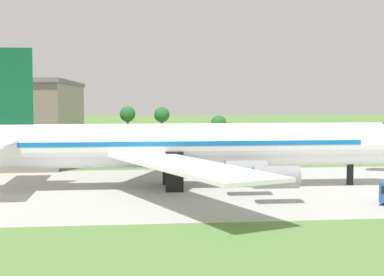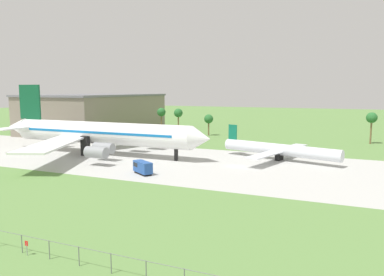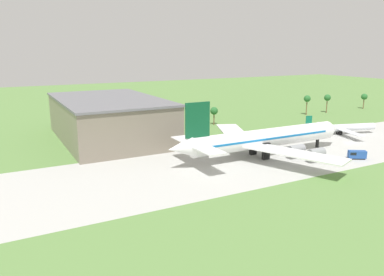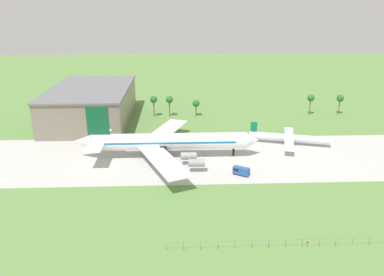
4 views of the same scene
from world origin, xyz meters
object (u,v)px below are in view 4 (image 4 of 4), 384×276
at_px(baggage_tug, 241,171).
at_px(no_stopping_sign, 307,244).
at_px(regional_aircraft, 289,138).
at_px(jet_airliner, 167,142).
at_px(terminal_building, 92,104).

relative_size(baggage_tug, no_stopping_sign, 3.41).
bearing_deg(baggage_tug, regional_aircraft, 49.23).
height_order(jet_airliner, regional_aircraft, jet_airliner).
relative_size(regional_aircraft, no_stopping_sign, 18.73).
bearing_deg(terminal_building, no_stopping_sign, -55.83).
distance_m(regional_aircraft, terminal_building, 94.40).
xyz_separation_m(jet_airliner, no_stopping_sign, (33.87, -56.57, -5.00)).
bearing_deg(no_stopping_sign, regional_aircraft, 77.53).
bearing_deg(terminal_building, jet_airliner, -52.34).
xyz_separation_m(baggage_tug, no_stopping_sign, (9.12, -39.83, -0.44)).
xyz_separation_m(jet_airliner, regional_aircraft, (48.86, 11.22, -3.28)).
bearing_deg(terminal_building, baggage_tug, -46.40).
distance_m(jet_airliner, terminal_building, 61.59).
relative_size(regional_aircraft, baggage_tug, 5.49).
xyz_separation_m(regional_aircraft, baggage_tug, (-24.11, -27.96, -1.28)).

